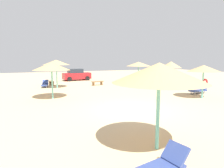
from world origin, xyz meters
The scene contains 14 objects.
ground_plane centered at (0.00, 0.00, 0.00)m, with size 80.00×80.00×0.00m, color #D1B284.
parasol_0 centered at (8.30, 6.08, 2.48)m, with size 2.22×2.22×2.84m.
parasol_1 centered at (6.72, 0.66, 2.30)m, with size 2.44×2.44×2.59m.
parasol_2 centered at (-1.86, -4.81, 2.56)m, with size 3.04×3.04×2.89m.
parasol_3 centered at (-2.92, 10.81, 2.73)m, with size 2.78×2.78×3.01m.
parasol_4 centered at (7.28, 10.89, 2.48)m, with size 3.15×3.15×2.76m.
parasol_5 centered at (-4.04, 5.21, 2.50)m, with size 2.79×2.79×2.80m.
lounger_0 centered at (10.26, 6.74, 0.32)m, with size 1.88×0.68×0.77m.
lounger_1 centered at (8.19, 2.24, 0.31)m, with size 1.94×0.73×0.64m.
lounger_3 centered at (-4.04, 12.20, 0.32)m, with size 0.95×1.95×0.76m.
lounger_4 centered at (8.87, 11.36, 0.31)m, with size 1.76×1.84×0.65m.
bench_0 centered at (-3.20, 13.62, 0.35)m, with size 0.47×1.52×0.49m.
bench_1 centered at (1.79, 11.19, 0.35)m, with size 1.55×0.67×0.49m.
parked_car centered at (0.85, 17.76, 0.82)m, with size 4.12×2.23×1.72m.
Camera 1 is at (-5.69, -9.65, 2.96)m, focal length 30.03 mm.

